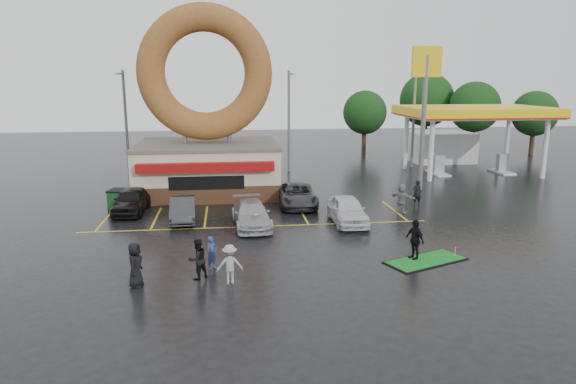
{
  "coord_description": "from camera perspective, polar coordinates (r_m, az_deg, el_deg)",
  "views": [
    {
      "loc": [
        -1.65,
        -24.92,
        8.32
      ],
      "look_at": [
        1.67,
        2.42,
        2.2
      ],
      "focal_mm": 32.0,
      "sensor_mm": 36.0,
      "label": 1
    }
  ],
  "objects": [
    {
      "name": "putting_green",
      "position": [
        24.91,
        15.07,
        -7.35
      ],
      "size": [
        4.25,
        3.07,
        0.49
      ],
      "color": "black",
      "rests_on": "ground"
    },
    {
      "name": "car_grey",
      "position": [
        34.09,
        0.99,
        -0.34
      ],
      "size": [
        2.56,
        5.29,
        1.45
      ],
      "primitive_type": "imported",
      "rotation": [
        0.0,
        0.0,
        -0.03
      ],
      "color": "#303032",
      "rests_on": "ground"
    },
    {
      "name": "person_cameraman",
      "position": [
        24.72,
        13.9,
        -5.16
      ],
      "size": [
        0.84,
        1.23,
        1.93
      ],
      "primitive_type": "imported",
      "rotation": [
        0.0,
        0.0,
        -1.21
      ],
      "color": "black",
      "rests_on": "ground"
    },
    {
      "name": "streetlight_left",
      "position": [
        45.74,
        -17.58,
        7.52
      ],
      "size": [
        0.4,
        2.21,
        9.0
      ],
      "color": "slate",
      "rests_on": "ground"
    },
    {
      "name": "car_white",
      "position": [
        30.21,
        6.61,
        -2.0
      ],
      "size": [
        1.87,
        4.62,
        1.57
      ],
      "primitive_type": "imported",
      "rotation": [
        0.0,
        0.0,
        -0.0
      ],
      "color": "silver",
      "rests_on": "ground"
    },
    {
      "name": "ground",
      "position": [
        26.32,
        -2.99,
        -5.91
      ],
      "size": [
        120.0,
        120.0,
        0.0
      ],
      "primitive_type": "plane",
      "color": "black",
      "rests_on": "ground"
    },
    {
      "name": "person_bystander",
      "position": [
        21.88,
        -16.61,
        -7.75
      ],
      "size": [
        0.73,
        0.99,
        1.86
      ],
      "primitive_type": "imported",
      "rotation": [
        0.0,
        0.0,
        1.41
      ],
      "color": "black",
      "rests_on": "ground"
    },
    {
      "name": "shell_sign",
      "position": [
        39.73,
        14.99,
        10.75
      ],
      "size": [
        2.2,
        0.36,
        10.6
      ],
      "color": "slate",
      "rests_on": "ground"
    },
    {
      "name": "tree_far_a",
      "position": [
        61.57,
        20.02,
        8.87
      ],
      "size": [
        5.6,
        5.6,
        8.0
      ],
      "color": "#332114",
      "rests_on": "ground"
    },
    {
      "name": "person_hoodie",
      "position": [
        21.43,
        -6.49,
        -7.98
      ],
      "size": [
        1.12,
        0.68,
        1.68
      ],
      "primitive_type": "imported",
      "rotation": [
        0.0,
        0.0,
        3.2
      ],
      "color": "#939396",
      "rests_on": "ground"
    },
    {
      "name": "person_blackjkt",
      "position": [
        22.1,
        -10.01,
        -7.35
      ],
      "size": [
        1.08,
        1.05,
        1.76
      ],
      "primitive_type": "imported",
      "rotation": [
        0.0,
        0.0,
        3.8
      ],
      "color": "black",
      "rests_on": "ground"
    },
    {
      "name": "car_black",
      "position": [
        33.82,
        -17.02,
        -0.9
      ],
      "size": [
        2.03,
        4.68,
        1.57
      ],
      "primitive_type": "imported",
      "rotation": [
        0.0,
        0.0,
        -0.04
      ],
      "color": "black",
      "rests_on": "ground"
    },
    {
      "name": "gas_station",
      "position": [
        50.92,
        18.4,
        6.69
      ],
      "size": [
        12.3,
        13.65,
        5.9
      ],
      "color": "silver",
      "rests_on": "ground"
    },
    {
      "name": "donut_shop",
      "position": [
        38.11,
        -8.98,
        6.57
      ],
      "size": [
        10.2,
        8.7,
        13.5
      ],
      "color": "#472B19",
      "rests_on": "ground"
    },
    {
      "name": "tree_far_b",
      "position": [
        62.83,
        25.73,
        7.85
      ],
      "size": [
        4.9,
        4.9,
        7.0
      ],
      "color": "#332114",
      "rests_on": "ground"
    },
    {
      "name": "car_silver",
      "position": [
        29.45,
        -4.11,
        -2.47
      ],
      "size": [
        2.32,
        5.04,
        1.43
      ],
      "primitive_type": "imported",
      "rotation": [
        0.0,
        0.0,
        0.07
      ],
      "color": "#A9A9AE",
      "rests_on": "ground"
    },
    {
      "name": "dumpster",
      "position": [
        34.43,
        -17.71,
        -0.95
      ],
      "size": [
        2.02,
        1.57,
        1.3
      ],
      "primitive_type": "cube",
      "rotation": [
        0.0,
        0.0,
        -0.23
      ],
      "color": "#194122",
      "rests_on": "ground"
    },
    {
      "name": "person_walker_far",
      "position": [
        35.22,
        14.15,
        -0.1
      ],
      "size": [
        0.64,
        0.44,
        1.7
      ],
      "primitive_type": "imported",
      "rotation": [
        0.0,
        0.0,
        3.19
      ],
      "color": "black",
      "rests_on": "ground"
    },
    {
      "name": "car_dgrey",
      "position": [
        31.16,
        -11.63,
        -1.91
      ],
      "size": [
        1.73,
        4.27,
        1.38
      ],
      "primitive_type": "imported",
      "rotation": [
        0.0,
        0.0,
        0.07
      ],
      "color": "#323134",
      "rests_on": "ground"
    },
    {
      "name": "person_blue",
      "position": [
        23.06,
        -8.45,
        -6.73
      ],
      "size": [
        0.66,
        0.65,
        1.53
      ],
      "primitive_type": "imported",
      "rotation": [
        0.0,
        0.0,
        0.76
      ],
      "color": "navy",
      "rests_on": "ground"
    },
    {
      "name": "streetlight_mid",
      "position": [
        46.32,
        0.1,
        8.15
      ],
      "size": [
        0.4,
        2.21,
        9.0
      ],
      "color": "slate",
      "rests_on": "ground"
    },
    {
      "name": "tree_far_c",
      "position": [
        63.54,
        15.16,
        9.86
      ],
      "size": [
        6.3,
        6.3,
        9.0
      ],
      "color": "#332114",
      "rests_on": "ground"
    },
    {
      "name": "tree_far_d",
      "position": [
        59.15,
        8.53,
        8.72
      ],
      "size": [
        4.9,
        4.9,
        7.0
      ],
      "color": "#332114",
      "rests_on": "ground"
    },
    {
      "name": "person_walker_near",
      "position": [
        33.11,
        12.52,
        -0.67
      ],
      "size": [
        1.53,
        1.67,
        1.86
      ],
      "primitive_type": "imported",
      "rotation": [
        0.0,
        0.0,
        2.28
      ],
      "color": "gray",
      "rests_on": "ground"
    },
    {
      "name": "streetlight_right",
      "position": [
        50.18,
        13.83,
        8.13
      ],
      "size": [
        0.4,
        2.21,
        9.0
      ],
      "color": "slate",
      "rests_on": "ground"
    }
  ]
}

